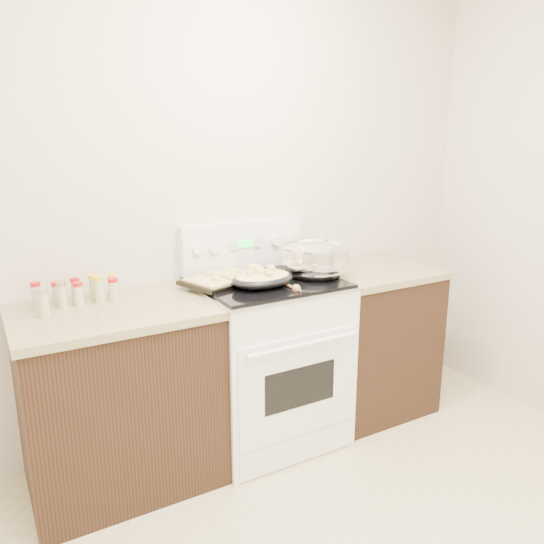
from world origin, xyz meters
TOP-DOWN VIEW (x-y plane):
  - room_shell at (0.00, 0.00)m, footprint 4.10×3.60m
  - counter_left at (-0.48, 1.43)m, footprint 0.93×0.67m
  - counter_right at (1.08, 1.43)m, footprint 0.73×0.67m
  - kitchen_range at (0.35, 1.42)m, footprint 0.78×0.73m
  - mixing_bowl at (0.63, 1.38)m, footprint 0.51×0.51m
  - roasting_pan at (0.26, 1.32)m, footprint 0.37×0.27m
  - baking_sheet at (0.12, 1.50)m, footprint 0.47×0.39m
  - wooden_spoon at (0.37, 1.21)m, footprint 0.04×0.29m
  - blue_ladle at (0.69, 1.30)m, footprint 0.16×0.23m
  - spice_jars at (-0.62, 1.57)m, footprint 0.40×0.24m

SIDE VIEW (x-z plane):
  - counter_left at x=-0.48m, z-range 0.00..0.92m
  - counter_right at x=1.08m, z-range 0.00..0.92m
  - kitchen_range at x=0.35m, z-range -0.12..1.10m
  - wooden_spoon at x=0.37m, z-range 0.93..0.98m
  - baking_sheet at x=0.12m, z-range 0.93..0.99m
  - blue_ladle at x=0.69m, z-range 0.93..1.02m
  - spice_jars at x=-0.62m, z-range 0.91..1.05m
  - roasting_pan at x=0.26m, z-range 0.94..1.05m
  - mixing_bowl at x=0.63m, z-range 0.92..1.15m
  - room_shell at x=0.00m, z-range 0.33..3.08m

